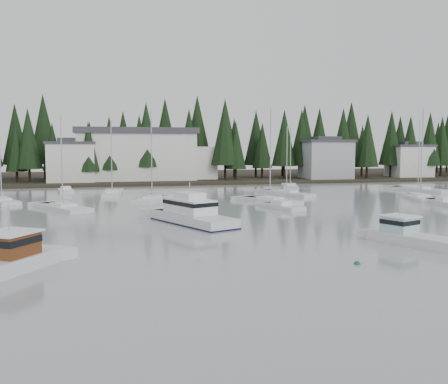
% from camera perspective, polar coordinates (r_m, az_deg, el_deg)
% --- Properties ---
extents(ground, '(260.00, 260.00, 0.00)m').
position_cam_1_polar(ground, '(27.70, 9.94, -10.36)').
color(ground, gray).
rests_on(ground, ground).
extents(far_shore_land, '(240.00, 54.00, 1.00)m').
position_cam_1_polar(far_shore_land, '(122.25, -7.91, 1.63)').
color(far_shore_land, black).
rests_on(far_shore_land, ground).
extents(conifer_treeline, '(200.00, 22.00, 20.00)m').
position_cam_1_polar(conifer_treeline, '(111.32, -7.42, 1.30)').
color(conifer_treeline, black).
rests_on(conifer_treeline, ground).
extents(house_west, '(9.54, 7.42, 8.75)m').
position_cam_1_polar(house_west, '(103.90, -17.03, 3.41)').
color(house_west, silver).
rests_on(house_west, ground).
extents(house_east_a, '(10.60, 8.48, 9.25)m').
position_cam_1_polar(house_east_a, '(112.63, 11.55, 3.78)').
color(house_east_a, '#999EA0').
rests_on(house_east_a, ground).
extents(house_east_b, '(9.54, 7.42, 8.25)m').
position_cam_1_polar(house_east_b, '(125.01, 20.41, 3.46)').
color(house_east_b, silver).
rests_on(house_east_b, ground).
extents(harbor_inn, '(29.50, 11.50, 10.90)m').
position_cam_1_polar(harbor_inn, '(107.20, -8.85, 4.22)').
color(harbor_inn, silver).
rests_on(harbor_inn, ground).
extents(cabin_cruiser_center, '(7.45, 11.24, 4.64)m').
position_cam_1_polar(cabin_cruiser_center, '(48.38, -3.70, -2.80)').
color(cabin_cruiser_center, silver).
rests_on(cabin_cruiser_center, ground).
extents(lobster_boat_teal, '(5.07, 7.64, 4.02)m').
position_cam_1_polar(lobster_boat_teal, '(40.76, 20.63, -4.92)').
color(lobster_boat_teal, silver).
rests_on(lobster_boat_teal, ground).
extents(sailboat_0, '(5.18, 9.55, 11.85)m').
position_cam_1_polar(sailboat_0, '(91.31, 7.57, 0.50)').
color(sailboat_0, silver).
rests_on(sailboat_0, ground).
extents(sailboat_1, '(6.41, 10.84, 12.47)m').
position_cam_1_polar(sailboat_1, '(90.23, 21.26, 0.14)').
color(sailboat_1, silver).
rests_on(sailboat_1, ground).
extents(sailboat_2, '(6.13, 9.11, 12.83)m').
position_cam_1_polar(sailboat_2, '(68.65, -8.21, -1.02)').
color(sailboat_2, silver).
rests_on(sailboat_2, ground).
extents(sailboat_3, '(6.18, 8.89, 11.49)m').
position_cam_1_polar(sailboat_3, '(72.20, -24.05, -1.12)').
color(sailboat_3, silver).
rests_on(sailboat_3, ground).
extents(sailboat_4, '(3.17, 10.07, 11.99)m').
position_cam_1_polar(sailboat_4, '(79.08, -12.65, -0.29)').
color(sailboat_4, silver).
rests_on(sailboat_4, ground).
extents(sailboat_5, '(5.26, 9.79, 13.26)m').
position_cam_1_polar(sailboat_5, '(75.90, 21.52, -0.74)').
color(sailboat_5, silver).
rests_on(sailboat_5, ground).
extents(sailboat_6, '(6.01, 10.72, 11.09)m').
position_cam_1_polar(sailboat_6, '(77.75, 7.15, -0.30)').
color(sailboat_6, silver).
rests_on(sailboat_6, ground).
extents(sailboat_10, '(6.94, 9.60, 13.09)m').
position_cam_1_polar(sailboat_10, '(66.87, 5.28, -1.15)').
color(sailboat_10, silver).
rests_on(sailboat_10, ground).
extents(sailboat_11, '(7.38, 9.89, 11.59)m').
position_cam_1_polar(sailboat_11, '(62.13, -17.91, -1.87)').
color(sailboat_11, silver).
rests_on(sailboat_11, ground).
extents(runabout_1, '(4.18, 7.08, 1.42)m').
position_cam_1_polar(runabout_1, '(60.30, 6.57, -1.79)').
color(runabout_1, silver).
rests_on(runabout_1, ground).
extents(runabout_2, '(3.19, 6.89, 1.42)m').
position_cam_1_polar(runabout_2, '(70.32, 23.89, -1.21)').
color(runabout_2, silver).
rests_on(runabout_2, ground).
extents(runabout_3, '(3.09, 6.18, 1.42)m').
position_cam_1_polar(runabout_3, '(85.23, -17.62, 0.02)').
color(runabout_3, silver).
rests_on(runabout_3, ground).
extents(mooring_buoy_green, '(0.43, 0.43, 0.43)m').
position_cam_1_polar(mooring_buoy_green, '(32.90, 14.97, -7.97)').
color(mooring_buoy_green, '#145933').
rests_on(mooring_buoy_green, ground).
extents(mooring_buoy_dark, '(0.38, 0.38, 0.38)m').
position_cam_1_polar(mooring_buoy_dark, '(41.43, 21.39, -5.46)').
color(mooring_buoy_dark, black).
rests_on(mooring_buoy_dark, ground).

